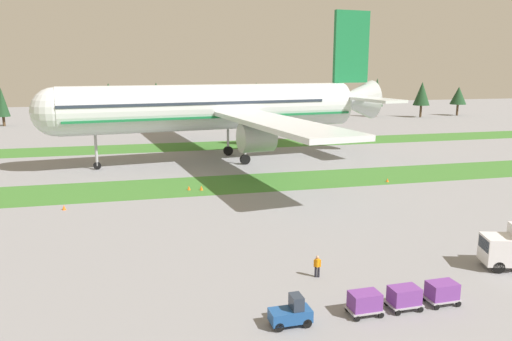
{
  "coord_description": "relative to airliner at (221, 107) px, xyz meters",
  "views": [
    {
      "loc": [
        -13.89,
        -18.44,
        15.81
      ],
      "look_at": [
        -0.33,
        36.34,
        4.0
      ],
      "focal_mm": 34.67,
      "sensor_mm": 36.0,
      "label": 1
    }
  ],
  "objects": [
    {
      "name": "cargo_dolly_third",
      "position": [
        5.42,
        -55.62,
        -8.36
      ],
      "size": [
        2.24,
        1.55,
        1.55
      ],
      "rotation": [
        0.0,
        0.0,
        1.6
      ],
      "color": "#A3A3A8",
      "rests_on": "ground"
    },
    {
      "name": "grass_strip_far",
      "position": [
        -0.45,
        17.1,
        -9.28
      ],
      "size": [
        320.0,
        11.26,
        0.01
      ],
      "primitive_type": "cube",
      "color": "#3D752D",
      "rests_on": "ground"
    },
    {
      "name": "airliner",
      "position": [
        0.0,
        0.0,
        0.0
      ],
      "size": [
        59.53,
        73.98,
        25.85
      ],
      "rotation": [
        0.0,
        0.0,
        1.7
      ],
      "color": "silver",
      "rests_on": "ground"
    },
    {
      "name": "cargo_dolly_lead",
      "position": [
        -0.38,
        -55.76,
        -8.36
      ],
      "size": [
        2.24,
        1.55,
        1.55
      ],
      "rotation": [
        0.0,
        0.0,
        1.6
      ],
      "color": "#A3A3A8",
      "rests_on": "ground"
    },
    {
      "name": "taxiway_marker_2",
      "position": [
        19.91,
        -21.5,
        -9.03
      ],
      "size": [
        0.44,
        0.44,
        0.49
      ],
      "primitive_type": "cone",
      "color": "orange",
      "rests_on": "ground"
    },
    {
      "name": "distant_tree_line",
      "position": [
        6.93,
        61.76,
        -2.28
      ],
      "size": [
        187.99,
        10.23,
        12.39
      ],
      "color": "#4C3823",
      "rests_on": "ground"
    },
    {
      "name": "baggage_tug",
      "position": [
        -5.4,
        -55.89,
        -8.47
      ],
      "size": [
        2.63,
        1.36,
        1.97
      ],
      "rotation": [
        0.0,
        0.0,
        1.6
      ],
      "color": "#1E4C8E",
      "rests_on": "ground"
    },
    {
      "name": "ground_crew_marshaller",
      "position": [
        -1.25,
        -49.46,
        -8.34
      ],
      "size": [
        0.54,
        0.36,
        1.74
      ],
      "rotation": [
        0.0,
        0.0,
        2.85
      ],
      "color": "black",
      "rests_on": "ground"
    },
    {
      "name": "taxiway_marker_1",
      "position": [
        -6.18,
        -19.98,
        -8.97
      ],
      "size": [
        0.44,
        0.44,
        0.61
      ],
      "primitive_type": "cone",
      "color": "orange",
      "rests_on": "ground"
    },
    {
      "name": "grass_strip_near",
      "position": [
        -0.45,
        -17.43,
        -9.28
      ],
      "size": [
        320.0,
        11.26,
        0.01
      ],
      "primitive_type": "cube",
      "color": "#3D752D",
      "rests_on": "ground"
    },
    {
      "name": "cargo_dolly_second",
      "position": [
        2.52,
        -55.69,
        -8.36
      ],
      "size": [
        2.24,
        1.55,
        1.55
      ],
      "rotation": [
        0.0,
        0.0,
        1.6
      ],
      "color": "#A3A3A8",
      "rests_on": "ground"
    },
    {
      "name": "taxiway_marker_0",
      "position": [
        -22.51,
        -25.4,
        -8.98
      ],
      "size": [
        0.44,
        0.44,
        0.6
      ],
      "primitive_type": "cone",
      "color": "orange",
      "rests_on": "ground"
    },
    {
      "name": "taxiway_marker_3",
      "position": [
        -7.76,
        -19.49,
        -9.01
      ],
      "size": [
        0.44,
        0.44,
        0.55
      ],
      "primitive_type": "cone",
      "color": "orange",
      "rests_on": "ground"
    }
  ]
}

